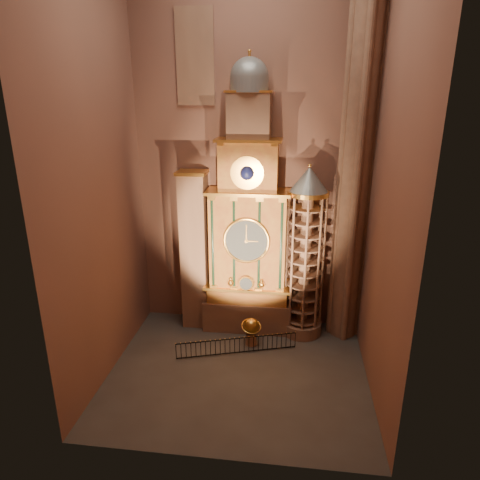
# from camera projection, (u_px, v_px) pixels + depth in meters

# --- Properties ---
(floor) EXTENTS (14.00, 14.00, 0.00)m
(floor) POSITION_uv_depth(u_px,v_px,m) (238.00, 372.00, 23.56)
(floor) COLOR #383330
(floor) RESTS_ON ground
(wall_back) EXTENTS (22.00, 0.00, 22.00)m
(wall_back) POSITION_uv_depth(u_px,v_px,m) (251.00, 156.00, 25.64)
(wall_back) COLOR #8F5D4D
(wall_back) RESTS_ON floor
(wall_left) EXTENTS (0.00, 22.00, 22.00)m
(wall_left) POSITION_uv_depth(u_px,v_px,m) (95.00, 170.00, 20.84)
(wall_left) COLOR #8F5D4D
(wall_left) RESTS_ON floor
(wall_right) EXTENTS (0.00, 22.00, 22.00)m
(wall_right) POSITION_uv_depth(u_px,v_px,m) (392.00, 177.00, 19.18)
(wall_right) COLOR #8F5D4D
(wall_right) RESTS_ON floor
(astronomical_clock) EXTENTS (5.60, 2.41, 16.70)m
(astronomical_clock) POSITION_uv_depth(u_px,v_px,m) (248.00, 230.00, 26.07)
(astronomical_clock) COLOR #8C634C
(astronomical_clock) RESTS_ON floor
(portrait_tower) EXTENTS (1.80, 1.60, 10.20)m
(portrait_tower) POSITION_uv_depth(u_px,v_px,m) (195.00, 251.00, 26.98)
(portrait_tower) COLOR #8C634C
(portrait_tower) RESTS_ON floor
(stair_turret) EXTENTS (2.50, 2.50, 10.80)m
(stair_turret) POSITION_uv_depth(u_px,v_px,m) (305.00, 255.00, 25.86)
(stair_turret) COLOR #8C634C
(stair_turret) RESTS_ON floor
(gothic_pier) EXTENTS (2.04, 2.04, 22.00)m
(gothic_pier) POSITION_uv_depth(u_px,v_px,m) (357.00, 160.00, 23.98)
(gothic_pier) COLOR #8C634C
(gothic_pier) RESTS_ON floor
(stained_glass_window) EXTENTS (2.20, 0.14, 5.20)m
(stained_glass_window) POSITION_uv_depth(u_px,v_px,m) (195.00, 57.00, 24.17)
(stained_glass_window) COLOR navy
(stained_glass_window) RESTS_ON wall_back
(celestial_globe) EXTENTS (1.55, 1.52, 1.74)m
(celestial_globe) POSITION_uv_depth(u_px,v_px,m) (251.00, 329.00, 25.85)
(celestial_globe) COLOR #8C634C
(celestial_globe) RESTS_ON floor
(iron_railing) EXTENTS (6.79, 2.15, 1.00)m
(iron_railing) POSITION_uv_depth(u_px,v_px,m) (237.00, 346.00, 25.05)
(iron_railing) COLOR black
(iron_railing) RESTS_ON floor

